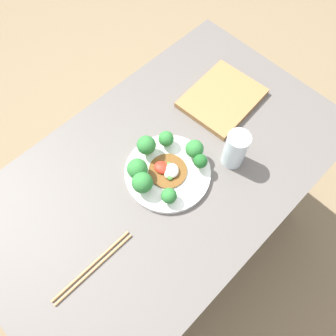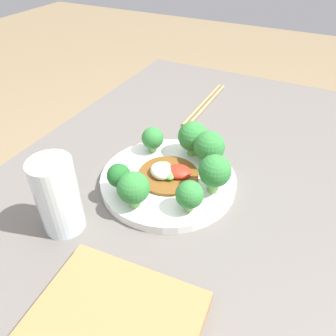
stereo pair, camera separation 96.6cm
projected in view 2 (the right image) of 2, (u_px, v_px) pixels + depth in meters
table at (174, 297)px, 0.83m from camera, size 1.12×0.67×0.75m
plate at (168, 180)px, 0.60m from camera, size 0.25×0.25×0.02m
broccoli_south at (216, 170)px, 0.54m from camera, size 0.05×0.05×0.07m
broccoli_northwest at (119, 176)px, 0.54m from camera, size 0.04×0.04×0.06m
broccoli_west at (134, 188)px, 0.51m from camera, size 0.05×0.05×0.06m
broccoli_southwest at (190, 195)px, 0.51m from camera, size 0.05×0.05×0.05m
broccoli_east at (193, 137)px, 0.63m from camera, size 0.06×0.06×0.07m
broccoli_northeast at (153, 139)px, 0.64m from camera, size 0.04×0.04×0.05m
broccoli_southeast at (209, 147)px, 0.60m from camera, size 0.06×0.06×0.07m
stirfry_center at (167, 173)px, 0.59m from camera, size 0.11×0.11×0.02m
drinking_glass at (58, 196)px, 0.48m from camera, size 0.06×0.06×0.13m
chopsticks at (205, 104)px, 0.84m from camera, size 0.25×0.02×0.01m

